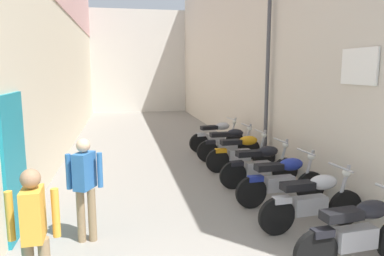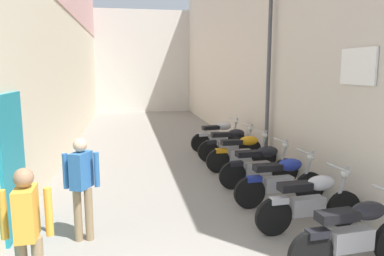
% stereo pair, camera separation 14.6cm
% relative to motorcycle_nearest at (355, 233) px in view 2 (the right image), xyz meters
% --- Properties ---
extents(ground_plane, '(35.44, 35.44, 0.00)m').
position_rel_motorcycle_nearest_xyz_m(ground_plane, '(-1.83, 6.23, -0.50)').
color(ground_plane, gray).
extents(building_left, '(0.45, 19.44, 7.79)m').
position_rel_motorcycle_nearest_xyz_m(building_left, '(-4.78, 8.20, 3.43)').
color(building_left, beige).
rests_on(building_left, ground).
extents(building_right, '(0.45, 19.44, 6.99)m').
position_rel_motorcycle_nearest_xyz_m(building_right, '(1.14, 8.23, 2.99)').
color(building_right, beige).
rests_on(building_right, ground).
extents(building_far_end, '(8.53, 2.00, 5.99)m').
position_rel_motorcycle_nearest_xyz_m(building_far_end, '(-1.83, 18.95, 2.49)').
color(building_far_end, beige).
rests_on(building_far_end, ground).
extents(motorcycle_nearest, '(1.85, 0.58, 1.04)m').
position_rel_motorcycle_nearest_xyz_m(motorcycle_nearest, '(0.00, 0.00, 0.00)').
color(motorcycle_nearest, black).
rests_on(motorcycle_nearest, ground).
extents(motorcycle_second, '(1.85, 0.58, 1.04)m').
position_rel_motorcycle_nearest_xyz_m(motorcycle_second, '(0.00, 1.15, 0.00)').
color(motorcycle_second, black).
rests_on(motorcycle_second, ground).
extents(motorcycle_third, '(1.85, 0.58, 1.04)m').
position_rel_motorcycle_nearest_xyz_m(motorcycle_third, '(0.00, 2.26, 0.00)').
color(motorcycle_third, black).
rests_on(motorcycle_third, ground).
extents(motorcycle_fourth, '(1.85, 0.58, 1.04)m').
position_rel_motorcycle_nearest_xyz_m(motorcycle_fourth, '(0.00, 3.37, 0.00)').
color(motorcycle_fourth, black).
rests_on(motorcycle_fourth, ground).
extents(motorcycle_fifth, '(1.85, 0.58, 1.04)m').
position_rel_motorcycle_nearest_xyz_m(motorcycle_fifth, '(0.00, 4.61, 0.00)').
color(motorcycle_fifth, black).
rests_on(motorcycle_fifth, ground).
extents(motorcycle_sixth, '(1.85, 0.58, 1.04)m').
position_rel_motorcycle_nearest_xyz_m(motorcycle_sixth, '(0.00, 5.67, 0.00)').
color(motorcycle_sixth, black).
rests_on(motorcycle_sixth, ground).
extents(motorcycle_seventh, '(1.83, 0.58, 1.04)m').
position_rel_motorcycle_nearest_xyz_m(motorcycle_seventh, '(-0.00, 6.93, 0.00)').
color(motorcycle_seventh, black).
rests_on(motorcycle_seventh, ground).
extents(pedestrian_by_doorway, '(0.52, 0.35, 1.57)m').
position_rel_motorcycle_nearest_xyz_m(pedestrian_by_doorway, '(-3.87, -0.10, 0.42)').
color(pedestrian_by_doorway, '#8C7251').
rests_on(pedestrian_by_doorway, ground).
extents(pedestrian_mid_alley, '(0.52, 0.39, 1.57)m').
position_rel_motorcycle_nearest_xyz_m(pedestrian_mid_alley, '(-3.50, 1.45, 0.42)').
color(pedestrian_mid_alley, '#8C7251').
rests_on(pedestrian_mid_alley, ground).
extents(street_lamp, '(0.79, 0.18, 4.69)m').
position_rel_motorcycle_nearest_xyz_m(street_lamp, '(0.70, 5.01, 2.24)').
color(street_lamp, '#47474C').
rests_on(street_lamp, ground).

